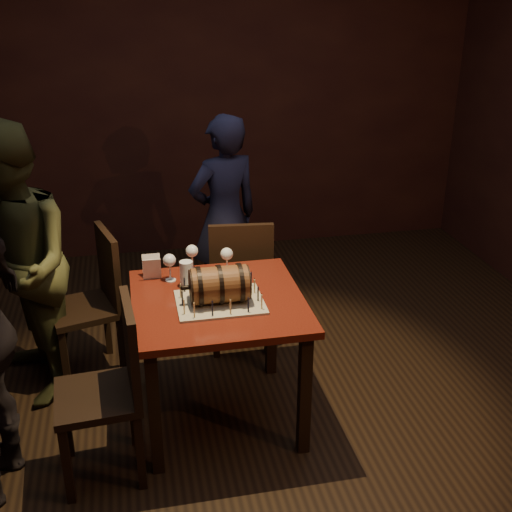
% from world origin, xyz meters
% --- Properties ---
extents(room_shell, '(5.04, 5.04, 2.80)m').
position_xyz_m(room_shell, '(0.00, 0.00, 1.40)').
color(room_shell, black).
rests_on(room_shell, ground).
extents(pub_table, '(0.90, 0.90, 0.75)m').
position_xyz_m(pub_table, '(-0.12, -0.01, 0.64)').
color(pub_table, '#49130C').
rests_on(pub_table, ground).
extents(cake_board, '(0.45, 0.35, 0.01)m').
position_xyz_m(cake_board, '(-0.12, -0.06, 0.76)').
color(cake_board, '#A9A288').
rests_on(cake_board, pub_table).
extents(barrel_cake, '(0.35, 0.21, 0.21)m').
position_xyz_m(barrel_cake, '(-0.12, -0.06, 0.86)').
color(barrel_cake, brown).
rests_on(barrel_cake, cake_board).
extents(birthday_candles, '(0.40, 0.30, 0.09)m').
position_xyz_m(birthday_candles, '(-0.12, -0.06, 0.80)').
color(birthday_candles, '#E0C586').
rests_on(birthday_candles, cake_board).
extents(wine_glass_left, '(0.07, 0.07, 0.16)m').
position_xyz_m(wine_glass_left, '(-0.35, 0.26, 0.87)').
color(wine_glass_left, silver).
rests_on(wine_glass_left, pub_table).
extents(wine_glass_mid, '(0.07, 0.07, 0.16)m').
position_xyz_m(wine_glass_mid, '(-0.21, 0.36, 0.87)').
color(wine_glass_mid, silver).
rests_on(wine_glass_mid, pub_table).
extents(wine_glass_right, '(0.07, 0.07, 0.16)m').
position_xyz_m(wine_glass_right, '(-0.02, 0.28, 0.87)').
color(wine_glass_right, silver).
rests_on(wine_glass_right, pub_table).
extents(pint_of_ale, '(0.07, 0.07, 0.15)m').
position_xyz_m(pint_of_ale, '(-0.26, 0.16, 0.82)').
color(pint_of_ale, silver).
rests_on(pint_of_ale, pub_table).
extents(menu_card, '(0.10, 0.05, 0.13)m').
position_xyz_m(menu_card, '(-0.44, 0.31, 0.81)').
color(menu_card, white).
rests_on(menu_card, pub_table).
extents(chair_back, '(0.44, 0.44, 0.93)m').
position_xyz_m(chair_back, '(0.13, 0.68, 0.52)').
color(chair_back, black).
rests_on(chair_back, ground).
extents(chair_left_rear, '(0.49, 0.49, 0.93)m').
position_xyz_m(chair_left_rear, '(-0.79, 0.61, 0.52)').
color(chair_left_rear, black).
rests_on(chair_left_rear, ground).
extents(chair_left_front, '(0.43, 0.43, 0.93)m').
position_xyz_m(chair_left_front, '(-0.68, -0.33, 0.52)').
color(chair_left_front, black).
rests_on(chair_left_front, ground).
extents(person_back, '(0.62, 0.51, 1.48)m').
position_xyz_m(person_back, '(0.12, 1.25, 0.74)').
color(person_back, '#1C1D38').
rests_on(person_back, ground).
extents(person_left_rear, '(0.85, 0.95, 1.63)m').
position_xyz_m(person_left_rear, '(-1.19, 0.47, 0.81)').
color(person_left_rear, '#3D3E1F').
rests_on(person_left_rear, ground).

